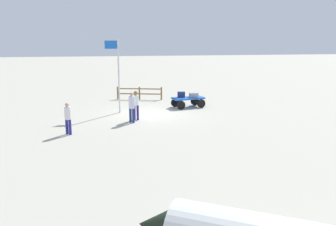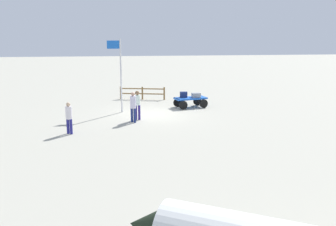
{
  "view_description": "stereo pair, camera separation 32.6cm",
  "coord_description": "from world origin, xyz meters",
  "px_view_note": "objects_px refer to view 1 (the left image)",
  "views": [
    {
      "loc": [
        2.19,
        22.0,
        4.95
      ],
      "look_at": [
        -0.25,
        6.0,
        1.37
      ],
      "focal_mm": 38.55,
      "sensor_mm": 36.0,
      "label": 1
    },
    {
      "loc": [
        1.87,
        22.04,
        4.95
      ],
      "look_at": [
        -0.25,
        6.0,
        1.37
      ],
      "focal_mm": 38.55,
      "sensor_mm": 36.0,
      "label": 2
    }
  ],
  "objects_px": {
    "worker_lead": "(136,103)",
    "worker_supervisor": "(68,117)",
    "worker_trailing": "(132,105)",
    "suitcase_olive": "(181,95)",
    "luggage_cart": "(188,100)",
    "suitcase_grey": "(194,95)",
    "flagpole": "(117,70)"
  },
  "relations": [
    {
      "from": "worker_lead",
      "to": "worker_trailing",
      "type": "distance_m",
      "value": 0.65
    },
    {
      "from": "luggage_cart",
      "to": "worker_lead",
      "type": "bearing_deg",
      "value": 40.51
    },
    {
      "from": "suitcase_grey",
      "to": "worker_lead",
      "type": "xyz_separation_m",
      "value": [
        4.15,
        3.19,
        0.17
      ]
    },
    {
      "from": "worker_trailing",
      "to": "flagpole",
      "type": "distance_m",
      "value": 3.35
    },
    {
      "from": "worker_lead",
      "to": "worker_trailing",
      "type": "bearing_deg",
      "value": 64.89
    },
    {
      "from": "worker_lead",
      "to": "worker_supervisor",
      "type": "height_order",
      "value": "worker_lead"
    },
    {
      "from": "luggage_cart",
      "to": "worker_lead",
      "type": "relative_size",
      "value": 1.35
    },
    {
      "from": "worker_lead",
      "to": "worker_supervisor",
      "type": "distance_m",
      "value": 4.38
    },
    {
      "from": "flagpole",
      "to": "worker_supervisor",
      "type": "bearing_deg",
      "value": 61.92
    },
    {
      "from": "luggage_cart",
      "to": "worker_supervisor",
      "type": "bearing_deg",
      "value": 38.39
    },
    {
      "from": "suitcase_olive",
      "to": "worker_lead",
      "type": "relative_size",
      "value": 0.31
    },
    {
      "from": "worker_lead",
      "to": "worker_supervisor",
      "type": "relative_size",
      "value": 1.07
    },
    {
      "from": "suitcase_olive",
      "to": "worker_trailing",
      "type": "bearing_deg",
      "value": 47.4
    },
    {
      "from": "luggage_cart",
      "to": "suitcase_grey",
      "type": "bearing_deg",
      "value": 178.91
    },
    {
      "from": "worker_trailing",
      "to": "worker_supervisor",
      "type": "relative_size",
      "value": 1.08
    },
    {
      "from": "suitcase_olive",
      "to": "worker_lead",
      "type": "distance_m",
      "value": 4.67
    },
    {
      "from": "worker_trailing",
      "to": "worker_supervisor",
      "type": "bearing_deg",
      "value": 31.34
    },
    {
      "from": "suitcase_olive",
      "to": "flagpole",
      "type": "bearing_deg",
      "value": 14.21
    },
    {
      "from": "suitcase_grey",
      "to": "suitcase_olive",
      "type": "relative_size",
      "value": 1.12
    },
    {
      "from": "luggage_cart",
      "to": "flagpole",
      "type": "xyz_separation_m",
      "value": [
        4.73,
        0.98,
        2.22
      ]
    },
    {
      "from": "luggage_cart",
      "to": "worker_supervisor",
      "type": "relative_size",
      "value": 1.44
    },
    {
      "from": "suitcase_grey",
      "to": "suitcase_olive",
      "type": "distance_m",
      "value": 0.85
    },
    {
      "from": "luggage_cart",
      "to": "suitcase_olive",
      "type": "relative_size",
      "value": 4.41
    },
    {
      "from": "suitcase_grey",
      "to": "flagpole",
      "type": "xyz_separation_m",
      "value": [
        5.13,
        0.97,
        1.86
      ]
    },
    {
      "from": "suitcase_olive",
      "to": "worker_trailing",
      "type": "xyz_separation_m",
      "value": [
        3.58,
        3.89,
        0.13
      ]
    },
    {
      "from": "worker_trailing",
      "to": "flagpole",
      "type": "height_order",
      "value": "flagpole"
    },
    {
      "from": "suitcase_olive",
      "to": "flagpole",
      "type": "height_order",
      "value": "flagpole"
    },
    {
      "from": "worker_trailing",
      "to": "flagpole",
      "type": "xyz_separation_m",
      "value": [
        0.71,
        -2.8,
        1.69
      ]
    },
    {
      "from": "worker_trailing",
      "to": "suitcase_olive",
      "type": "bearing_deg",
      "value": -132.6
    },
    {
      "from": "worker_lead",
      "to": "worker_trailing",
      "type": "height_order",
      "value": "worker_trailing"
    },
    {
      "from": "worker_lead",
      "to": "worker_supervisor",
      "type": "xyz_separation_m",
      "value": [
        3.54,
        2.58,
        -0.09
      ]
    },
    {
      "from": "suitcase_grey",
      "to": "worker_supervisor",
      "type": "relative_size",
      "value": 0.36
    }
  ]
}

